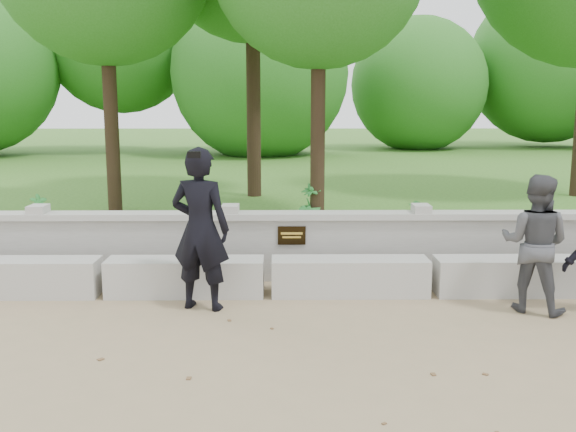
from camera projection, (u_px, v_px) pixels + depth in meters
The scene contains 10 objects.
ground at pixel (264, 355), 5.97m from camera, with size 80.00×80.00×0.00m, color #957D5B.
lawn at pixel (276, 174), 19.73m from camera, with size 40.00×22.00×0.25m, color #345D1D.
concrete_bench at pixel (268, 277), 7.80m from camera, with size 11.90×0.45×0.45m.
parapet_wall at pixel (269, 245), 8.44m from camera, with size 12.50×0.35×0.90m.
man_main at pixel (200, 229), 7.16m from camera, with size 0.76×0.70×1.84m.
visitor_left at pixel (535, 243), 7.12m from camera, with size 0.95×0.90×1.54m.
shrub_a at pixel (40, 210), 10.78m from camera, with size 0.29×0.20×0.55m, color #28772F.
shrub_b at pixel (305, 228), 9.12m from camera, with size 0.33×0.27×0.61m, color #28772F.
shrub_c at pixel (429, 226), 9.14m from camera, with size 0.60×0.52×0.66m, color #28772F.
shrub_d at pixel (311, 203), 11.17m from camera, with size 0.38×0.34×0.68m, color #28772F.
Camera 1 is at (0.17, -5.65, 2.32)m, focal length 40.00 mm.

